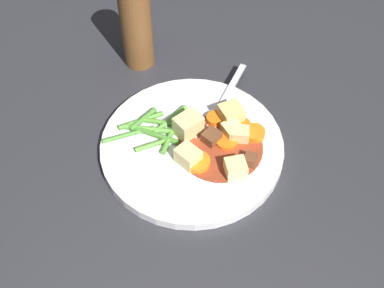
{
  "coord_description": "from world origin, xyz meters",
  "views": [
    {
      "loc": [
        0.08,
        -0.47,
        0.62
      ],
      "look_at": [
        0.0,
        0.0,
        0.02
      ],
      "focal_mm": 49.01,
      "sensor_mm": 36.0,
      "label": 1
    }
  ],
  "objects_px": {
    "carrot_slice_3": "(198,162)",
    "pepper_mill": "(136,28)",
    "meat_chunk_1": "(250,160)",
    "carrot_slice_1": "(242,126)",
    "potato_chunk_5": "(236,168)",
    "potato_chunk_1": "(240,135)",
    "meat_chunk_0": "(212,138)",
    "potato_chunk_0": "(188,125)",
    "potato_chunk_4": "(231,115)",
    "carrot_slice_2": "(215,119)",
    "carrot_slice_4": "(254,134)",
    "potato_chunk_3": "(186,156)",
    "carrot_slice_0": "(227,141)",
    "fork": "(222,103)",
    "dinner_plate": "(192,147)",
    "potato_chunk_2": "(232,130)"
  },
  "relations": [
    {
      "from": "carrot_slice_3",
      "to": "pepper_mill",
      "type": "relative_size",
      "value": 0.25
    },
    {
      "from": "meat_chunk_1",
      "to": "carrot_slice_1",
      "type": "bearing_deg",
      "value": 106.08
    },
    {
      "from": "carrot_slice_3",
      "to": "potato_chunk_5",
      "type": "xyz_separation_m",
      "value": [
        0.05,
        -0.01,
        0.01
      ]
    },
    {
      "from": "potato_chunk_1",
      "to": "meat_chunk_0",
      "type": "distance_m",
      "value": 0.04
    },
    {
      "from": "carrot_slice_3",
      "to": "potato_chunk_0",
      "type": "relative_size",
      "value": 0.95
    },
    {
      "from": "potato_chunk_4",
      "to": "potato_chunk_0",
      "type": "bearing_deg",
      "value": -151.0
    },
    {
      "from": "carrot_slice_2",
      "to": "carrot_slice_3",
      "type": "distance_m",
      "value": 0.08
    },
    {
      "from": "carrot_slice_2",
      "to": "carrot_slice_4",
      "type": "xyz_separation_m",
      "value": [
        0.06,
        -0.02,
        0.0
      ]
    },
    {
      "from": "pepper_mill",
      "to": "meat_chunk_0",
      "type": "bearing_deg",
      "value": -48.67
    },
    {
      "from": "potato_chunk_1",
      "to": "meat_chunk_0",
      "type": "bearing_deg",
      "value": -164.52
    },
    {
      "from": "potato_chunk_3",
      "to": "pepper_mill",
      "type": "relative_size",
      "value": 0.23
    },
    {
      "from": "carrot_slice_4",
      "to": "potato_chunk_3",
      "type": "distance_m",
      "value": 0.11
    },
    {
      "from": "carrot_slice_2",
      "to": "potato_chunk_4",
      "type": "distance_m",
      "value": 0.03
    },
    {
      "from": "pepper_mill",
      "to": "carrot_slice_4",
      "type": "bearing_deg",
      "value": -35.39
    },
    {
      "from": "carrot_slice_0",
      "to": "carrot_slice_4",
      "type": "distance_m",
      "value": 0.04
    },
    {
      "from": "carrot_slice_4",
      "to": "carrot_slice_3",
      "type": "bearing_deg",
      "value": -138.72
    },
    {
      "from": "carrot_slice_3",
      "to": "fork",
      "type": "distance_m",
      "value": 0.12
    },
    {
      "from": "carrot_slice_0",
      "to": "potato_chunk_4",
      "type": "xyz_separation_m",
      "value": [
        0.0,
        0.04,
        0.01
      ]
    },
    {
      "from": "dinner_plate",
      "to": "potato_chunk_1",
      "type": "bearing_deg",
      "value": 16.7
    },
    {
      "from": "carrot_slice_4",
      "to": "potato_chunk_3",
      "type": "height_order",
      "value": "potato_chunk_3"
    },
    {
      "from": "carrot_slice_0",
      "to": "dinner_plate",
      "type": "bearing_deg",
      "value": -168.31
    },
    {
      "from": "potato_chunk_2",
      "to": "meat_chunk_0",
      "type": "relative_size",
      "value": 1.09
    },
    {
      "from": "potato_chunk_2",
      "to": "meat_chunk_1",
      "type": "distance_m",
      "value": 0.06
    },
    {
      "from": "carrot_slice_2",
      "to": "meat_chunk_1",
      "type": "xyz_separation_m",
      "value": [
        0.06,
        -0.07,
        0.0
      ]
    },
    {
      "from": "dinner_plate",
      "to": "carrot_slice_0",
      "type": "height_order",
      "value": "carrot_slice_0"
    },
    {
      "from": "meat_chunk_0",
      "to": "fork",
      "type": "relative_size",
      "value": 0.14
    },
    {
      "from": "carrot_slice_4",
      "to": "potato_chunk_5",
      "type": "relative_size",
      "value": 1.11
    },
    {
      "from": "carrot_slice_1",
      "to": "pepper_mill",
      "type": "relative_size",
      "value": 0.18
    },
    {
      "from": "potato_chunk_3",
      "to": "fork",
      "type": "xyz_separation_m",
      "value": [
        0.04,
        0.12,
        -0.01
      ]
    },
    {
      "from": "potato_chunk_1",
      "to": "carrot_slice_1",
      "type": "bearing_deg",
      "value": 89.26
    },
    {
      "from": "potato_chunk_0",
      "to": "potato_chunk_1",
      "type": "distance_m",
      "value": 0.08
    },
    {
      "from": "dinner_plate",
      "to": "potato_chunk_4",
      "type": "bearing_deg",
      "value": 46.57
    },
    {
      "from": "carrot_slice_0",
      "to": "potato_chunk_4",
      "type": "distance_m",
      "value": 0.04
    },
    {
      "from": "potato_chunk_2",
      "to": "fork",
      "type": "distance_m",
      "value": 0.06
    },
    {
      "from": "potato_chunk_5",
      "to": "meat_chunk_0",
      "type": "bearing_deg",
      "value": 128.5
    },
    {
      "from": "carrot_slice_2",
      "to": "carrot_slice_1",
      "type": "bearing_deg",
      "value": -7.53
    },
    {
      "from": "potato_chunk_0",
      "to": "fork",
      "type": "distance_m",
      "value": 0.08
    },
    {
      "from": "potato_chunk_0",
      "to": "pepper_mill",
      "type": "xyz_separation_m",
      "value": [
        -0.11,
        0.16,
        0.04
      ]
    },
    {
      "from": "potato_chunk_5",
      "to": "fork",
      "type": "distance_m",
      "value": 0.13
    },
    {
      "from": "potato_chunk_4",
      "to": "meat_chunk_1",
      "type": "distance_m",
      "value": 0.08
    },
    {
      "from": "carrot_slice_3",
      "to": "potato_chunk_4",
      "type": "xyz_separation_m",
      "value": [
        0.04,
        0.09,
        0.01
      ]
    },
    {
      "from": "carrot_slice_1",
      "to": "carrot_slice_3",
      "type": "distance_m",
      "value": 0.09
    },
    {
      "from": "carrot_slice_4",
      "to": "potato_chunk_0",
      "type": "distance_m",
      "value": 0.1
    },
    {
      "from": "potato_chunk_3",
      "to": "potato_chunk_4",
      "type": "xyz_separation_m",
      "value": [
        0.05,
        0.09,
        0.0
      ]
    },
    {
      "from": "meat_chunk_0",
      "to": "potato_chunk_4",
      "type": "bearing_deg",
      "value": 62.55
    },
    {
      "from": "carrot_slice_3",
      "to": "meat_chunk_0",
      "type": "xyz_separation_m",
      "value": [
        0.01,
        0.04,
        0.0
      ]
    },
    {
      "from": "dinner_plate",
      "to": "meat_chunk_0",
      "type": "height_order",
      "value": "meat_chunk_0"
    },
    {
      "from": "carrot_slice_2",
      "to": "potato_chunk_5",
      "type": "relative_size",
      "value": 0.92
    },
    {
      "from": "potato_chunk_4",
      "to": "potato_chunk_5",
      "type": "height_order",
      "value": "potato_chunk_4"
    },
    {
      "from": "potato_chunk_5",
      "to": "fork",
      "type": "relative_size",
      "value": 0.16
    }
  ]
}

